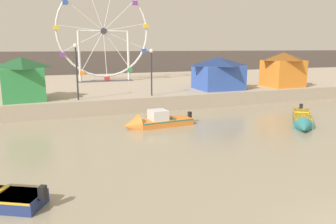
# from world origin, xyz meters

# --- Properties ---
(quay_promenade) EXTENTS (110.00, 24.55, 1.17)m
(quay_promenade) POSITION_xyz_m (0.00, 31.28, 0.59)
(quay_promenade) COLOR tan
(quay_promenade) RESTS_ON ground_plane
(distant_town_skyline) EXTENTS (140.00, 3.00, 4.40)m
(distant_town_skyline) POSITION_xyz_m (0.00, 53.70, 2.20)
(distant_town_skyline) COLOR #564C47
(distant_town_skyline) RESTS_ON ground_plane
(motorboat_teal_painted) EXTENTS (4.62, 5.07, 1.12)m
(motorboat_teal_painted) POSITION_xyz_m (7.74, 11.42, 0.30)
(motorboat_teal_painted) COLOR teal
(motorboat_teal_painted) RESTS_ON ground_plane
(motorboat_orange_hull) EXTENTS (4.84, 1.76, 1.54)m
(motorboat_orange_hull) POSITION_xyz_m (-1.80, 14.50, 0.31)
(motorboat_orange_hull) COLOR orange
(motorboat_orange_hull) RESTS_ON ground_plane
(ferris_wheel_white_frame) EXTENTS (10.71, 1.20, 10.98)m
(ferris_wheel_white_frame) POSITION_xyz_m (-1.60, 32.75, 6.69)
(ferris_wheel_white_frame) COLOR silver
(ferris_wheel_white_frame) RESTS_ON quay_promenade
(carnival_booth_orange_canopy) EXTENTS (3.79, 3.45, 3.42)m
(carnival_booth_orange_canopy) POSITION_xyz_m (14.24, 21.21, 2.95)
(carnival_booth_orange_canopy) COLOR orange
(carnival_booth_orange_canopy) RESTS_ON quay_promenade
(carnival_booth_blue_tent) EXTENTS (4.46, 4.00, 3.01)m
(carnival_booth_blue_tent) POSITION_xyz_m (7.16, 21.77, 2.74)
(carnival_booth_blue_tent) COLOR #3356B7
(carnival_booth_blue_tent) RESTS_ON quay_promenade
(carnival_booth_green_kiosk) EXTENTS (3.44, 3.88, 3.22)m
(carnival_booth_green_kiosk) POSITION_xyz_m (-9.71, 21.29, 2.85)
(carnival_booth_green_kiosk) COLOR #33934C
(carnival_booth_green_kiosk) RESTS_ON quay_promenade
(promenade_lamp_near) EXTENTS (0.32, 0.32, 3.80)m
(promenade_lamp_near) POSITION_xyz_m (-0.04, 20.02, 3.67)
(promenade_lamp_near) COLOR #2D2D33
(promenade_lamp_near) RESTS_ON quay_promenade
(promenade_lamp_far) EXTENTS (0.32, 0.32, 4.19)m
(promenade_lamp_far) POSITION_xyz_m (-5.91, 19.94, 3.89)
(promenade_lamp_far) COLOR #2D2D33
(promenade_lamp_far) RESTS_ON quay_promenade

